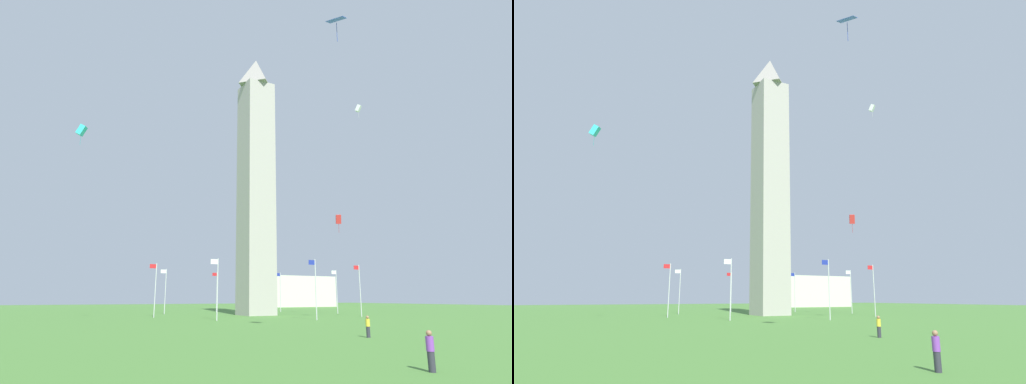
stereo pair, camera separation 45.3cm
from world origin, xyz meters
The scene contains 17 objects.
ground_plane centered at (0.00, 0.00, 0.00)m, with size 260.00×260.00×0.00m, color #477A33.
obelisk_monument centered at (0.00, 0.00, 24.13)m, with size 5.31×5.31×48.26m.
flagpole_n centered at (17.46, 0.00, 4.42)m, with size 1.12×0.14×8.06m.
flagpole_ne centered at (12.36, 12.30, 4.42)m, with size 1.12×0.14×8.06m.
flagpole_e centered at (0.06, 17.40, 4.42)m, with size 1.12×0.14×8.06m.
flagpole_se centered at (-12.24, 12.30, 4.42)m, with size 1.12×0.14×8.06m.
flagpole_s centered at (-17.34, 0.00, 4.42)m, with size 1.12×0.14×8.06m.
flagpole_sw centered at (-12.24, -12.30, 4.42)m, with size 1.12×0.14×8.06m.
flagpole_w centered at (0.06, -17.40, 4.42)m, with size 1.12×0.14×8.06m.
flagpole_nw centered at (12.36, -12.30, 4.42)m, with size 1.12×0.14×8.06m.
person_purple_shirt centered at (19.64, 52.46, 0.81)m, with size 0.32×0.32×1.63m.
person_yellow_shirt centered at (11.37, 39.72, 0.79)m, with size 0.32×0.32×1.59m.
kite_cyan_box centered at (30.78, 9.76, 23.99)m, with size 1.48×1.29×2.84m.
kite_white_box centered at (-9.67, 17.41, 32.85)m, with size 1.02×1.17×2.26m.
kite_red_box centered at (-5.13, 16.59, 14.23)m, with size 1.19×1.28×2.80m.
kite_blue_diamond centered at (15.00, 42.26, 24.64)m, with size 1.86×1.90×2.32m.
distant_building centered at (-41.11, -52.98, 4.79)m, with size 26.78×11.88×9.57m.
Camera 1 is at (34.48, 65.24, 2.95)m, focal length 29.45 mm.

